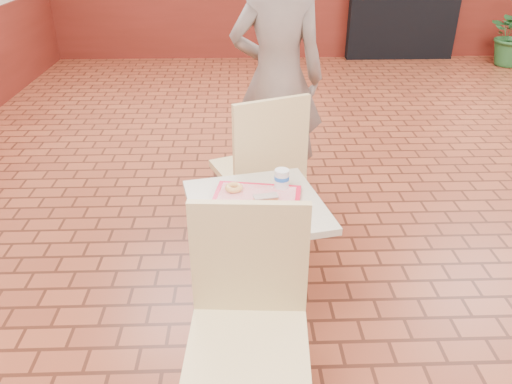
{
  "coord_description": "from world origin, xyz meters",
  "views": [
    {
      "loc": [
        -1.24,
        -2.77,
        1.88
      ],
      "look_at": [
        -1.16,
        -0.67,
        0.73
      ],
      "focal_mm": 35.0,
      "sensor_mm": 36.0,
      "label": 1
    }
  ],
  "objects_px": {
    "chair_main_back": "(262,164)",
    "paper_cup": "(282,178)",
    "customer": "(277,79)",
    "main_table": "(256,240)",
    "ring_donut": "(234,188)",
    "serving_tray": "(256,201)",
    "long_john_donut": "(265,200)",
    "chair_main_front": "(249,317)"
  },
  "relations": [
    {
      "from": "customer",
      "to": "serving_tray",
      "type": "xyz_separation_m",
      "value": [
        -0.19,
        -1.31,
        -0.22
      ]
    },
    {
      "from": "chair_main_front",
      "to": "customer",
      "type": "relative_size",
      "value": 0.55
    },
    {
      "from": "customer",
      "to": "paper_cup",
      "type": "relative_size",
      "value": 19.3
    },
    {
      "from": "chair_main_back",
      "to": "long_john_donut",
      "type": "height_order",
      "value": "chair_main_back"
    },
    {
      "from": "main_table",
      "to": "serving_tray",
      "type": "relative_size",
      "value": 1.6
    },
    {
      "from": "chair_main_back",
      "to": "long_john_donut",
      "type": "xyz_separation_m",
      "value": [
        -0.02,
        -0.71,
        0.15
      ]
    },
    {
      "from": "customer",
      "to": "paper_cup",
      "type": "bearing_deg",
      "value": 89.16
    },
    {
      "from": "chair_main_front",
      "to": "long_john_donut",
      "type": "bearing_deg",
      "value": 84.91
    },
    {
      "from": "customer",
      "to": "serving_tray",
      "type": "height_order",
      "value": "customer"
    },
    {
      "from": "chair_main_front",
      "to": "chair_main_back",
      "type": "distance_m",
      "value": 1.32
    },
    {
      "from": "chair_main_front",
      "to": "paper_cup",
      "type": "bearing_deg",
      "value": 80.13
    },
    {
      "from": "serving_tray",
      "to": "ring_donut",
      "type": "relative_size",
      "value": 4.69
    },
    {
      "from": "customer",
      "to": "main_table",
      "type": "bearing_deg",
      "value": 83.66
    },
    {
      "from": "chair_main_front",
      "to": "ring_donut",
      "type": "bearing_deg",
      "value": 97.77
    },
    {
      "from": "chair_main_front",
      "to": "paper_cup",
      "type": "height_order",
      "value": "chair_main_front"
    },
    {
      "from": "chair_main_front",
      "to": "paper_cup",
      "type": "xyz_separation_m",
      "value": [
        0.18,
        0.77,
        0.2
      ]
    },
    {
      "from": "main_table",
      "to": "long_john_donut",
      "type": "relative_size",
      "value": 4.79
    },
    {
      "from": "ring_donut",
      "to": "paper_cup",
      "type": "height_order",
      "value": "paper_cup"
    },
    {
      "from": "long_john_donut",
      "to": "paper_cup",
      "type": "xyz_separation_m",
      "value": [
        0.09,
        0.16,
        0.03
      ]
    },
    {
      "from": "long_john_donut",
      "to": "main_table",
      "type": "bearing_deg",
      "value": 129.76
    },
    {
      "from": "main_table",
      "to": "serving_tray",
      "type": "distance_m",
      "value": 0.23
    },
    {
      "from": "customer",
      "to": "paper_cup",
      "type": "distance_m",
      "value": 1.21
    },
    {
      "from": "chair_main_front",
      "to": "serving_tray",
      "type": "distance_m",
      "value": 0.67
    },
    {
      "from": "chair_main_front",
      "to": "serving_tray",
      "type": "xyz_separation_m",
      "value": [
        0.05,
        0.66,
        0.13
      ]
    },
    {
      "from": "chair_main_back",
      "to": "serving_tray",
      "type": "height_order",
      "value": "chair_main_back"
    },
    {
      "from": "chair_main_back",
      "to": "ring_donut",
      "type": "bearing_deg",
      "value": 51.44
    },
    {
      "from": "chair_main_back",
      "to": "serving_tray",
      "type": "bearing_deg",
      "value": 62.48
    },
    {
      "from": "serving_tray",
      "to": "chair_main_front",
      "type": "bearing_deg",
      "value": -94.42
    },
    {
      "from": "chair_main_front",
      "to": "long_john_donut",
      "type": "distance_m",
      "value": 0.64
    },
    {
      "from": "chair_main_back",
      "to": "paper_cup",
      "type": "height_order",
      "value": "chair_main_back"
    },
    {
      "from": "main_table",
      "to": "ring_donut",
      "type": "distance_m",
      "value": 0.29
    },
    {
      "from": "main_table",
      "to": "ring_donut",
      "type": "relative_size",
      "value": 7.48
    },
    {
      "from": "chair_main_back",
      "to": "serving_tray",
      "type": "distance_m",
      "value": 0.67
    },
    {
      "from": "main_table",
      "to": "chair_main_back",
      "type": "relative_size",
      "value": 0.66
    },
    {
      "from": "chair_main_front",
      "to": "main_table",
      "type": "bearing_deg",
      "value": 89.07
    },
    {
      "from": "main_table",
      "to": "ring_donut",
      "type": "bearing_deg",
      "value": 141.55
    },
    {
      "from": "paper_cup",
      "to": "ring_donut",
      "type": "bearing_deg",
      "value": -173.08
    },
    {
      "from": "long_john_donut",
      "to": "ring_donut",
      "type": "bearing_deg",
      "value": 137.78
    },
    {
      "from": "paper_cup",
      "to": "main_table",
      "type": "bearing_deg",
      "value": -139.39
    },
    {
      "from": "serving_tray",
      "to": "long_john_donut",
      "type": "bearing_deg",
      "value": -50.24
    },
    {
      "from": "serving_tray",
      "to": "ring_donut",
      "type": "distance_m",
      "value": 0.14
    },
    {
      "from": "chair_main_front",
      "to": "customer",
      "type": "xyz_separation_m",
      "value": [
        0.24,
        1.97,
        0.35
      ]
    }
  ]
}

